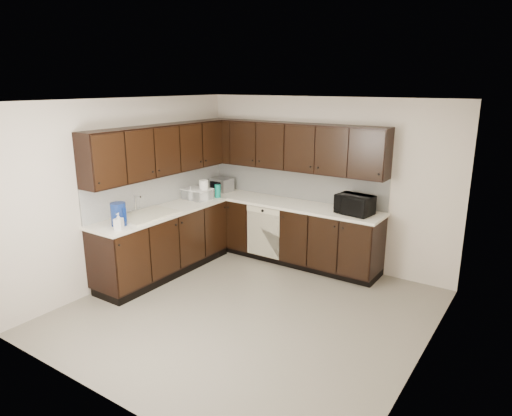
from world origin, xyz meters
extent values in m
plane|color=gray|center=(0.00, 0.00, 0.00)|extent=(4.00, 4.00, 0.00)
plane|color=white|center=(0.00, 0.00, 2.50)|extent=(4.00, 4.00, 0.00)
cube|color=beige|center=(0.00, 2.00, 1.25)|extent=(4.00, 0.02, 2.50)
cube|color=beige|center=(-2.00, 0.00, 1.25)|extent=(0.02, 4.00, 2.50)
cube|color=beige|center=(2.00, 0.00, 1.25)|extent=(0.02, 4.00, 2.50)
cube|color=beige|center=(0.00, -2.00, 1.25)|extent=(4.00, 0.02, 2.50)
cube|color=black|center=(-0.50, 1.70, 0.45)|extent=(3.00, 0.60, 0.90)
cube|color=black|center=(-1.70, 0.30, 0.45)|extent=(0.60, 2.20, 0.90)
cube|color=black|center=(-0.50, 1.73, 0.05)|extent=(3.00, 0.54, 0.10)
cube|color=black|center=(-1.67, 0.30, 0.05)|extent=(0.54, 2.20, 0.10)
cube|color=white|center=(-0.50, 1.70, 0.92)|extent=(3.03, 0.63, 0.04)
cube|color=white|center=(-1.70, 0.30, 0.92)|extent=(0.63, 2.23, 0.04)
cube|color=silver|center=(-0.50, 1.99, 1.18)|extent=(3.00, 0.02, 0.48)
cube|color=silver|center=(-1.99, 0.60, 1.18)|extent=(0.02, 2.80, 0.48)
cube|color=black|center=(-0.50, 1.83, 1.77)|extent=(3.00, 0.33, 0.70)
cube|color=black|center=(-1.83, 0.43, 1.77)|extent=(0.33, 2.47, 0.70)
cube|color=beige|center=(-0.70, 1.41, 0.50)|extent=(0.58, 0.02, 0.78)
cube|color=beige|center=(-0.70, 1.40, 0.84)|extent=(0.58, 0.03, 0.08)
cylinder|color=black|center=(-0.70, 1.39, 0.84)|extent=(0.04, 0.02, 0.04)
cube|color=beige|center=(-1.68, 0.00, 0.95)|extent=(0.54, 0.82, 0.03)
cube|color=beige|center=(-1.68, -0.20, 0.86)|extent=(0.42, 0.34, 0.16)
cube|color=beige|center=(-1.68, 0.20, 0.86)|extent=(0.42, 0.34, 0.16)
cylinder|color=silver|center=(-1.90, 0.00, 1.07)|extent=(0.03, 0.03, 0.26)
cylinder|color=silver|center=(-1.85, 0.00, 1.19)|extent=(0.14, 0.02, 0.02)
cylinder|color=#B2B2B7|center=(-1.68, -0.20, 0.89)|extent=(0.20, 0.20, 0.10)
imported|color=black|center=(0.63, 1.65, 1.07)|extent=(0.53, 0.39, 0.27)
imported|color=gray|center=(-1.50, -0.62, 1.05)|extent=(0.13, 0.13, 0.21)
imported|color=gray|center=(-1.77, 1.00, 1.05)|extent=(0.09, 0.09, 0.21)
cube|color=#AFB0B2|center=(-1.75, 1.75, 1.05)|extent=(0.37, 0.29, 0.22)
cube|color=white|center=(-1.72, 1.09, 1.02)|extent=(0.43, 0.34, 0.16)
cylinder|color=navy|center=(-1.65, -0.50, 1.09)|extent=(0.23, 0.23, 0.29)
cylinder|color=#0C8C77|center=(-1.52, 1.35, 1.04)|extent=(0.12, 0.12, 0.20)
cylinder|color=white|center=(-1.60, 1.11, 1.09)|extent=(0.18, 0.18, 0.31)
camera|label=1|loc=(2.88, -4.12, 2.68)|focal=32.00mm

